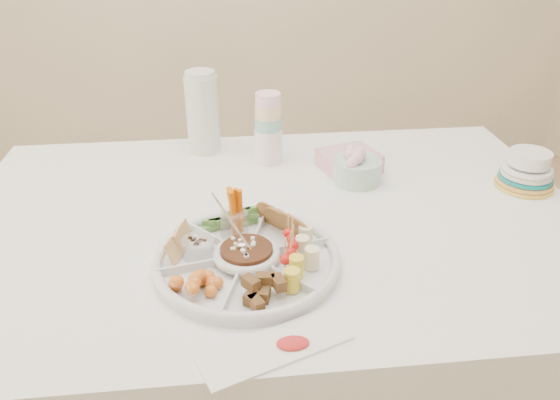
{
  "coord_description": "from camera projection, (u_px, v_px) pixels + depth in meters",
  "views": [
    {
      "loc": [
        -0.11,
        -1.13,
        1.42
      ],
      "look_at": [
        0.0,
        -0.1,
        0.86
      ],
      "focal_mm": 35.0,
      "sensor_mm": 36.0,
      "label": 1
    }
  ],
  "objects": [
    {
      "name": "dining_table",
      "position": [
        275.0,
        334.0,
        1.5
      ],
      "size": [
        1.52,
        1.02,
        0.76
      ],
      "primitive_type": "cube",
      "color": "white",
      "rests_on": "floor"
    },
    {
      "name": "chair",
      "position": [
        549.0,
        247.0,
        1.56
      ],
      "size": [
        0.52,
        0.52,
        1.11
      ],
      "primitive_type": "cube",
      "rotation": [
        0.0,
        0.0,
        0.13
      ],
      "color": "brown",
      "rests_on": "floor"
    },
    {
      "name": "party_tray",
      "position": [
        247.0,
        257.0,
        1.12
      ],
      "size": [
        0.45,
        0.45,
        0.04
      ],
      "primitive_type": "cylinder",
      "rotation": [
        0.0,
        0.0,
        0.21
      ],
      "color": "white",
      "rests_on": "dining_table"
    },
    {
      "name": "bean_dip",
      "position": [
        247.0,
        254.0,
        1.12
      ],
      "size": [
        0.13,
        0.13,
        0.04
      ],
      "primitive_type": "cylinder",
      "rotation": [
        0.0,
        0.0,
        0.21
      ],
      "color": "#4D281D",
      "rests_on": "party_tray"
    },
    {
      "name": "tortillas",
      "position": [
        288.0,
        224.0,
        1.2
      ],
      "size": [
        0.11,
        0.11,
        0.05
      ],
      "primitive_type": null,
      "rotation": [
        0.0,
        0.0,
        0.21
      ],
      "color": "olive",
      "rests_on": "party_tray"
    },
    {
      "name": "carrot_cucumber",
      "position": [
        231.0,
        210.0,
        1.21
      ],
      "size": [
        0.14,
        0.14,
        0.11
      ],
      "primitive_type": null,
      "rotation": [
        0.0,
        0.0,
        0.21
      ],
      "color": "#DC6506",
      "rests_on": "party_tray"
    },
    {
      "name": "pita_raisins",
      "position": [
        186.0,
        241.0,
        1.13
      ],
      "size": [
        0.12,
        0.12,
        0.05
      ],
      "primitive_type": null,
      "rotation": [
        0.0,
        0.0,
        0.21
      ],
      "color": "#DDAC81",
      "rests_on": "party_tray"
    },
    {
      "name": "cherries",
      "position": [
        198.0,
        281.0,
        1.03
      ],
      "size": [
        0.13,
        0.13,
        0.04
      ],
      "primitive_type": null,
      "rotation": [
        0.0,
        0.0,
        0.21
      ],
      "color": "#F88D44",
      "rests_on": "party_tray"
    },
    {
      "name": "granola_chunks",
      "position": [
        265.0,
        289.0,
        1.01
      ],
      "size": [
        0.11,
        0.11,
        0.04
      ],
      "primitive_type": null,
      "rotation": [
        0.0,
        0.0,
        0.21
      ],
      "color": "brown",
      "rests_on": "party_tray"
    },
    {
      "name": "banana_tomato",
      "position": [
        310.0,
        249.0,
        1.08
      ],
      "size": [
        0.12,
        0.12,
        0.08
      ],
      "primitive_type": null,
      "rotation": [
        0.0,
        0.0,
        0.21
      ],
      "color": "#F6EE63",
      "rests_on": "party_tray"
    },
    {
      "name": "cup_stack",
      "position": [
        268.0,
        126.0,
        1.54
      ],
      "size": [
        0.1,
        0.1,
        0.22
      ],
      "primitive_type": "cylinder",
      "rotation": [
        0.0,
        0.0,
        -0.37
      ],
      "color": "white",
      "rests_on": "dining_table"
    },
    {
      "name": "thermos",
      "position": [
        202.0,
        112.0,
        1.6
      ],
      "size": [
        0.12,
        0.12,
        0.25
      ],
      "primitive_type": "cylinder",
      "rotation": [
        0.0,
        0.0,
        0.27
      ],
      "color": "silver",
      "rests_on": "dining_table"
    },
    {
      "name": "flower_bowl",
      "position": [
        358.0,
        165.0,
        1.45
      ],
      "size": [
        0.17,
        0.17,
        0.1
      ],
      "primitive_type": "cylinder",
      "rotation": [
        0.0,
        0.0,
        0.38
      ],
      "color": "#B1C2BA",
      "rests_on": "dining_table"
    },
    {
      "name": "napkin_stack",
      "position": [
        349.0,
        161.0,
        1.53
      ],
      "size": [
        0.18,
        0.17,
        0.05
      ],
      "primitive_type": "cube",
      "rotation": [
        0.0,
        0.0,
        0.29
      ],
      "color": "#DAA1A6",
      "rests_on": "dining_table"
    },
    {
      "name": "plate_stack",
      "position": [
        527.0,
        171.0,
        1.42
      ],
      "size": [
        0.17,
        0.17,
        0.1
      ],
      "primitive_type": "cylinder",
      "rotation": [
        0.0,
        0.0,
        0.13
      ],
      "color": "#EDB34F",
      "rests_on": "dining_table"
    },
    {
      "name": "placemat",
      "position": [
        275.0,
        347.0,
        0.92
      ],
      "size": [
        0.28,
        0.18,
        0.01
      ],
      "primitive_type": "cube",
      "rotation": [
        0.0,
        0.0,
        0.37
      ],
      "color": "white",
      "rests_on": "dining_table"
    }
  ]
}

